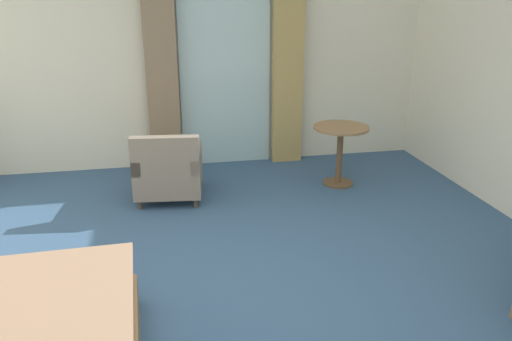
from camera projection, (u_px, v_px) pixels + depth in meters
ground at (241, 310)px, 3.79m from camera, size 6.52×7.25×0.10m
wall_back at (196, 60)px, 6.42m from camera, size 6.12×0.12×2.70m
balcony_glass_door at (225, 73)px, 6.47m from camera, size 1.15×0.02×2.38m
curtain_panel_left at (161, 68)px, 6.20m from camera, size 0.38×0.10×2.57m
curtain_panel_right at (288, 64)px, 6.49m from camera, size 0.39×0.10×2.57m
armchair_by_window at (169, 171)px, 5.57m from camera, size 0.79×0.85×0.79m
round_cafe_table at (340, 142)px, 5.91m from camera, size 0.64×0.64×0.71m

